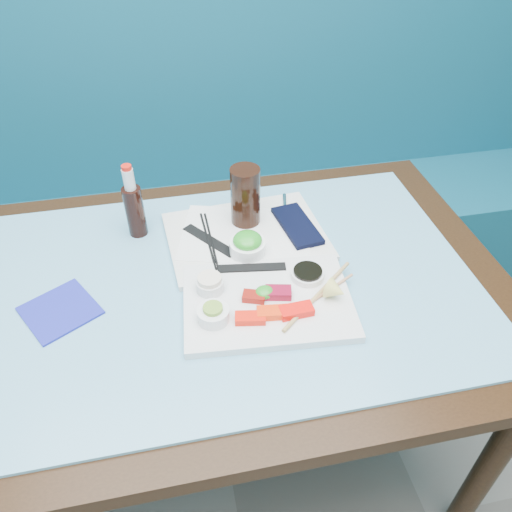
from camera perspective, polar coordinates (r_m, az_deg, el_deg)
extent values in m
cube|color=#0F4C61|center=(2.10, -6.97, 0.68)|extent=(3.00, 0.55, 0.45)
cube|color=#0F4C61|center=(2.03, -8.79, 15.03)|extent=(3.00, 0.12, 0.95)
cube|color=black|center=(1.19, -4.80, -4.14)|extent=(1.40, 0.90, 0.04)
cylinder|color=black|center=(1.47, 25.09, -20.89)|extent=(0.06, 0.06, 0.71)
cylinder|color=black|center=(1.80, -25.96, -6.86)|extent=(0.06, 0.06, 0.71)
cylinder|color=black|center=(1.85, 13.59, -1.58)|extent=(0.06, 0.06, 0.71)
cube|color=#5E9DBC|center=(1.17, -4.86, -3.31)|extent=(1.22, 0.76, 0.01)
cube|color=silver|center=(1.11, 1.34, -5.25)|extent=(0.39, 0.29, 0.02)
cube|color=red|center=(1.05, -0.66, -7.11)|extent=(0.07, 0.04, 0.02)
cube|color=#F63209|center=(1.06, 1.95, -6.49)|extent=(0.07, 0.04, 0.02)
cube|color=#F31109|center=(1.07, 4.64, -6.25)|extent=(0.07, 0.04, 0.02)
cube|color=maroon|center=(1.09, -0.24, -4.66)|extent=(0.06, 0.04, 0.02)
cube|color=maroon|center=(1.10, 2.57, -4.20)|extent=(0.06, 0.05, 0.02)
ellipsoid|color=#248D20|center=(1.10, 0.99, -4.16)|extent=(0.05, 0.05, 0.02)
cylinder|color=white|center=(1.05, -4.90, -6.67)|extent=(0.07, 0.07, 0.03)
cylinder|color=olive|center=(1.04, -4.96, -5.97)|extent=(0.05, 0.05, 0.01)
cylinder|color=silver|center=(1.12, -5.28, -3.34)|extent=(0.07, 0.07, 0.03)
cylinder|color=beige|center=(1.11, -5.34, -2.64)|extent=(0.06, 0.06, 0.01)
cylinder|color=white|center=(1.15, 5.91, -2.12)|extent=(0.09, 0.09, 0.02)
cylinder|color=black|center=(1.15, 5.95, -1.73)|extent=(0.08, 0.08, 0.01)
cone|color=#E1D56A|center=(1.10, 9.14, -3.95)|extent=(0.06, 0.06, 0.05)
cube|color=black|center=(1.17, -0.49, -1.34)|extent=(0.16, 0.05, 0.00)
cylinder|color=tan|center=(1.11, 7.08, -4.43)|extent=(0.21, 0.18, 0.01)
cylinder|color=#B57A55|center=(1.12, 7.57, -4.39)|extent=(0.18, 0.10, 0.01)
cube|color=silver|center=(1.28, -1.15, 2.26)|extent=(0.41, 0.32, 0.01)
cube|color=silver|center=(1.28, -1.16, 2.55)|extent=(0.38, 0.31, 0.00)
cylinder|color=white|center=(1.21, -0.97, 0.96)|extent=(0.11, 0.11, 0.04)
ellipsoid|color=#248F21|center=(1.20, -0.98, 1.82)|extent=(0.08, 0.08, 0.04)
cylinder|color=black|center=(1.28, -1.23, 6.85)|extent=(0.10, 0.10, 0.16)
cube|color=black|center=(1.30, 4.70, 3.49)|extent=(0.10, 0.19, 0.01)
cylinder|color=silver|center=(1.38, 3.31, 6.00)|extent=(0.03, 0.09, 0.01)
cylinder|color=black|center=(1.26, -5.50, 1.78)|extent=(0.01, 0.23, 0.01)
cylinder|color=black|center=(1.26, -5.14, 1.82)|extent=(0.01, 0.23, 0.01)
cube|color=black|center=(1.26, -5.32, 1.78)|extent=(0.12, 0.15, 0.00)
cylinder|color=black|center=(1.30, -13.66, 4.97)|extent=(0.06, 0.06, 0.14)
cylinder|color=silver|center=(1.25, -14.35, 8.50)|extent=(0.03, 0.03, 0.05)
cylinder|color=red|center=(1.24, -14.59, 9.76)|extent=(0.03, 0.03, 0.01)
cube|color=navy|center=(1.18, -21.48, -5.83)|extent=(0.20, 0.20, 0.01)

